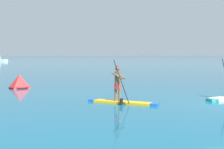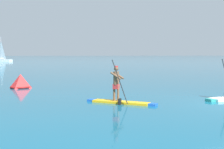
{
  "view_description": "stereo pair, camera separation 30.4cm",
  "coord_description": "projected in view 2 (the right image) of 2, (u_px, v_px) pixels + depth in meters",
  "views": [
    {
      "loc": [
        -6.98,
        -13.61,
        2.31
      ],
      "look_at": [
        -5.18,
        4.71,
        1.06
      ],
      "focal_mm": 51.7,
      "sensor_mm": 36.0,
      "label": 1
    },
    {
      "loc": [
        -6.67,
        -13.64,
        2.31
      ],
      "look_at": [
        -5.18,
        4.71,
        1.06
      ],
      "focal_mm": 51.7,
      "sensor_mm": 36.0,
      "label": 2
    }
  ],
  "objects": [
    {
      "name": "paddleboarder_near_left",
      "position": [
        119.0,
        95.0,
        14.67
      ],
      "size": [
        3.1,
        2.0,
        2.04
      ],
      "rotation": [
        0.0,
        0.0,
        -0.53
      ],
      "color": "yellow",
      "rests_on": "ground"
    },
    {
      "name": "race_marker_buoy",
      "position": [
        21.0,
        82.0,
        21.05
      ],
      "size": [
        1.38,
        1.38,
        0.91
      ],
      "color": "red",
      "rests_on": "ground"
    },
    {
      "name": "sailboat_left_horizon",
      "position": [
        1.0,
        58.0,
        82.81
      ],
      "size": [
        6.07,
        3.93,
        6.34
      ],
      "rotation": [
        0.0,
        0.0,
        2.69
      ],
      "color": "white",
      "rests_on": "ground"
    }
  ]
}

